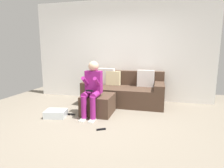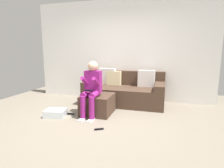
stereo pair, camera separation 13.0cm
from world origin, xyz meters
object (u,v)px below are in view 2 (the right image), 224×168
(remote_under_side_table, at_px, (61,112))
(couch_sectional, at_px, (125,91))
(remote_by_storage_bin, at_px, (71,114))
(ottoman, at_px, (98,104))
(remote_near_ottoman, at_px, (99,129))
(storage_bin, at_px, (56,113))
(person_seated, at_px, (91,86))

(remote_under_side_table, bearing_deg, couch_sectional, -0.01)
(couch_sectional, xyz_separation_m, remote_under_side_table, (-1.24, -1.14, -0.31))
(couch_sectional, xyz_separation_m, remote_by_storage_bin, (-0.97, -1.20, -0.31))
(ottoman, bearing_deg, remote_near_ottoman, -68.40)
(remote_near_ottoman, relative_size, remote_under_side_table, 0.88)
(storage_bin, xyz_separation_m, remote_under_side_table, (-0.03, 0.27, -0.06))
(person_seated, bearing_deg, remote_under_side_table, 178.70)
(person_seated, relative_size, storage_bin, 2.73)
(storage_bin, distance_m, remote_under_side_table, 0.28)
(person_seated, distance_m, remote_under_side_table, 1.00)
(ottoman, xyz_separation_m, remote_under_side_table, (-0.84, -0.17, -0.20))
(remote_near_ottoman, distance_m, remote_by_storage_bin, 1.08)
(remote_near_ottoman, distance_m, remote_under_side_table, 1.34)
(person_seated, height_order, remote_under_side_table, person_seated)
(storage_bin, xyz_separation_m, remote_by_storage_bin, (0.24, 0.21, -0.06))
(ottoman, relative_size, remote_by_storage_bin, 3.78)
(couch_sectional, distance_m, remote_by_storage_bin, 1.57)
(couch_sectional, xyz_separation_m, storage_bin, (-1.21, -1.41, -0.25))
(remote_near_ottoman, bearing_deg, storage_bin, 130.10)
(person_seated, bearing_deg, storage_bin, -161.36)
(remote_by_storage_bin, bearing_deg, ottoman, 22.82)
(ottoman, bearing_deg, remote_under_side_table, -168.22)
(storage_bin, xyz_separation_m, remote_near_ottoman, (1.13, -0.39, -0.06))
(ottoman, xyz_separation_m, remote_by_storage_bin, (-0.56, -0.23, -0.20))
(couch_sectional, relative_size, ottoman, 2.92)
(ottoman, bearing_deg, couch_sectional, 67.12)
(couch_sectional, bearing_deg, remote_by_storage_bin, -128.96)
(couch_sectional, xyz_separation_m, person_seated, (-0.47, -1.16, 0.33))
(person_seated, xyz_separation_m, remote_by_storage_bin, (-0.50, -0.04, -0.64))
(remote_under_side_table, bearing_deg, ottoman, -30.74)
(storage_bin, height_order, remote_under_side_table, storage_bin)
(remote_near_ottoman, height_order, remote_under_side_table, same)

